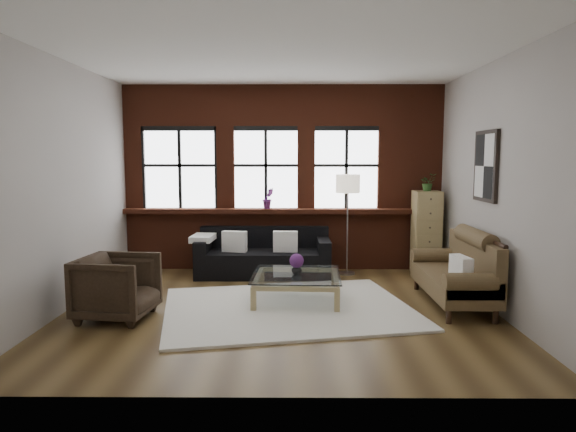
{
  "coord_description": "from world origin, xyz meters",
  "views": [
    {
      "loc": [
        0.15,
        -6.52,
        1.97
      ],
      "look_at": [
        0.1,
        0.6,
        1.15
      ],
      "focal_mm": 32.0,
      "sensor_mm": 36.0,
      "label": 1
    }
  ],
  "objects_px": {
    "armchair": "(117,287)",
    "vase": "(297,269)",
    "floor_lamp": "(347,220)",
    "coffee_table": "(297,288)",
    "dark_sofa": "(264,252)",
    "vintage_settee": "(453,269)",
    "drawer_chest": "(426,233)"
  },
  "relations": [
    {
      "from": "coffee_table",
      "to": "vase",
      "type": "relative_size",
      "value": 8.08
    },
    {
      "from": "drawer_chest",
      "to": "vintage_settee",
      "type": "bearing_deg",
      "value": -93.75
    },
    {
      "from": "armchair",
      "to": "vase",
      "type": "distance_m",
      "value": 2.32
    },
    {
      "from": "armchair",
      "to": "drawer_chest",
      "type": "relative_size",
      "value": 0.61
    },
    {
      "from": "vintage_settee",
      "to": "drawer_chest",
      "type": "distance_m",
      "value": 1.87
    },
    {
      "from": "vintage_settee",
      "to": "vase",
      "type": "height_order",
      "value": "vintage_settee"
    },
    {
      "from": "coffee_table",
      "to": "floor_lamp",
      "type": "xyz_separation_m",
      "value": [
        0.87,
        1.67,
        0.73
      ]
    },
    {
      "from": "drawer_chest",
      "to": "coffee_table",
      "type": "bearing_deg",
      "value": -141.92
    },
    {
      "from": "dark_sofa",
      "to": "drawer_chest",
      "type": "bearing_deg",
      "value": 3.25
    },
    {
      "from": "vintage_settee",
      "to": "drawer_chest",
      "type": "height_order",
      "value": "drawer_chest"
    },
    {
      "from": "dark_sofa",
      "to": "floor_lamp",
      "type": "bearing_deg",
      "value": 3.99
    },
    {
      "from": "drawer_chest",
      "to": "floor_lamp",
      "type": "xyz_separation_m",
      "value": [
        -1.34,
        -0.06,
        0.21
      ]
    },
    {
      "from": "dark_sofa",
      "to": "coffee_table",
      "type": "xyz_separation_m",
      "value": [
        0.54,
        -1.57,
        -0.21
      ]
    },
    {
      "from": "floor_lamp",
      "to": "armchair",
      "type": "bearing_deg",
      "value": -141.6
    },
    {
      "from": "coffee_table",
      "to": "floor_lamp",
      "type": "height_order",
      "value": "floor_lamp"
    },
    {
      "from": "dark_sofa",
      "to": "armchair",
      "type": "bearing_deg",
      "value": -125.45
    },
    {
      "from": "vase",
      "to": "floor_lamp",
      "type": "distance_m",
      "value": 1.93
    },
    {
      "from": "armchair",
      "to": "vase",
      "type": "height_order",
      "value": "armchair"
    },
    {
      "from": "armchair",
      "to": "vase",
      "type": "bearing_deg",
      "value": -64.37
    },
    {
      "from": "armchair",
      "to": "floor_lamp",
      "type": "relative_size",
      "value": 0.47
    },
    {
      "from": "dark_sofa",
      "to": "drawer_chest",
      "type": "height_order",
      "value": "drawer_chest"
    },
    {
      "from": "coffee_table",
      "to": "vase",
      "type": "xyz_separation_m",
      "value": [
        -0.0,
        0.0,
        0.27
      ]
    },
    {
      "from": "coffee_table",
      "to": "armchair",
      "type": "bearing_deg",
      "value": -160.95
    },
    {
      "from": "vase",
      "to": "drawer_chest",
      "type": "xyz_separation_m",
      "value": [
        2.2,
        1.73,
        0.25
      ]
    },
    {
      "from": "floor_lamp",
      "to": "vase",
      "type": "bearing_deg",
      "value": -117.44
    },
    {
      "from": "vase",
      "to": "drawer_chest",
      "type": "height_order",
      "value": "drawer_chest"
    },
    {
      "from": "coffee_table",
      "to": "drawer_chest",
      "type": "relative_size",
      "value": 0.84
    },
    {
      "from": "armchair",
      "to": "floor_lamp",
      "type": "distance_m",
      "value": 3.94
    },
    {
      "from": "armchair",
      "to": "coffee_table",
      "type": "bearing_deg",
      "value": -64.37
    },
    {
      "from": "dark_sofa",
      "to": "vintage_settee",
      "type": "xyz_separation_m",
      "value": [
        2.62,
        -1.7,
        0.09
      ]
    },
    {
      "from": "drawer_chest",
      "to": "floor_lamp",
      "type": "distance_m",
      "value": 1.36
    },
    {
      "from": "vintage_settee",
      "to": "coffee_table",
      "type": "relative_size",
      "value": 1.56
    }
  ]
}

